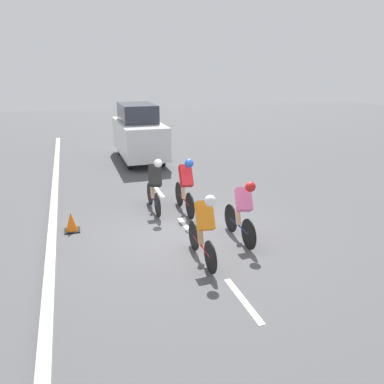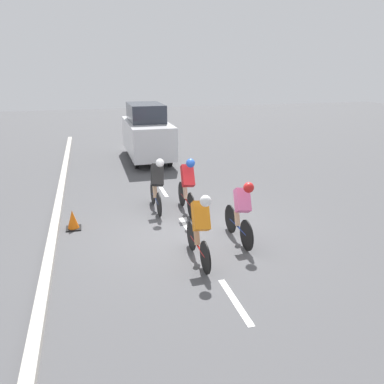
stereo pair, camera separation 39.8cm
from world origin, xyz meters
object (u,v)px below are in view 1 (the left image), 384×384
Objects in this scene: cyclist_pink at (243,209)px; support_car at (139,133)px; cyclist_red at (186,184)px; cyclist_black at (155,183)px; traffic_cone at (71,222)px; cyclist_orange at (204,226)px.

support_car reaches higher than cyclist_pink.
cyclist_red is 6.63m from support_car.
cyclist_red reaches higher than cyclist_black.
cyclist_black is 6.30m from support_car.
support_car is 7.59m from traffic_cone.
cyclist_orange is 2.79m from cyclist_red.
cyclist_red is 3.10m from traffic_cone.
cyclist_black is 2.42m from traffic_cone.
cyclist_orange is (1.17, 0.66, 0.02)m from cyclist_pink.
cyclist_orange is 3.43× the size of traffic_cone.
cyclist_pink is 8.75m from support_car.
cyclist_pink reaches higher than traffic_cone.
traffic_cone is (3.73, -1.79, -0.56)m from cyclist_pink.
cyclist_pink is at bearing 120.86° from cyclist_black.
cyclist_pink is at bearing 94.87° from support_car.
cyclist_red reaches higher than cyclist_orange.
support_car is 8.73× the size of traffic_cone.
cyclist_orange is at bearing 136.19° from traffic_cone.
support_car is (0.04, -6.62, 0.34)m from cyclist_red.
support_car reaches higher than cyclist_black.
support_car reaches higher than traffic_cone.
cyclist_pink is 1.34m from cyclist_orange.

